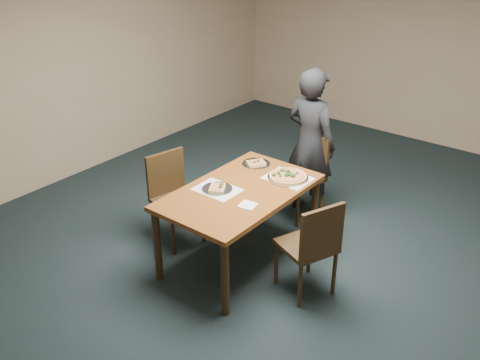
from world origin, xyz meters
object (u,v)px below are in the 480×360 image
Objects in this scene: chair_far at (305,171)px; pizza_pan at (288,176)px; chair_right at (312,244)px; diner at (311,143)px; slice_plate_near at (217,188)px; chair_left at (173,192)px; slice_plate_far at (256,163)px; dining_table at (240,199)px.

pizza_pan is at bearing -57.98° from chair_far.
chair_right is 0.56× the size of diner.
diner is 5.78× the size of slice_plate_near.
slice_plate_near is at bearing -62.68° from chair_right.
chair_far is 0.56× the size of diner.
chair_right is 1.00m from slice_plate_near.
chair_left is 1.16m from pizza_pan.
chair_right reaches higher than pizza_pan.
chair_far is 1.00× the size of chair_left.
chair_far is 0.30m from diner.
slice_plate_near is 0.65m from slice_plate_far.
chair_left reaches higher than slice_plate_far.
slice_plate_near is (0.60, -0.02, 0.25)m from chair_left.
pizza_pan is 1.39× the size of slice_plate_far.
chair_left is 0.65m from slice_plate_near.
chair_right is 1.51m from diner.
chair_left is at bearing -149.88° from pizza_pan.
dining_table is 1.22m from diner.
dining_table is 1.65× the size of chair_far.
chair_far is at bearing 82.48° from slice_plate_near.
chair_far is 1.45m from chair_left.
dining_table is 0.81m from chair_right.
slice_plate_far is (-0.21, -0.68, -0.05)m from diner.
dining_table is at bearing -70.37° from chair_right.
chair_far is 2.35× the size of pizza_pan.
chair_left is 1.55m from diner.
diner reaches higher than chair_left.
pizza_pan is at bearing -108.05° from chair_right.
chair_far is 0.68m from slice_plate_far.
chair_far is 3.25× the size of slice_plate_near.
diner reaches higher than chair_right.
chair_right is at bearing -29.15° from slice_plate_far.
chair_left is (-0.77, -1.24, 0.00)m from chair_far.
dining_table is 1.65× the size of chair_right.
chair_far is 1.41m from chair_right.
chair_left is at bearing -65.36° from chair_right.
chair_left is 3.25× the size of slice_plate_near.
chair_right is (1.56, 0.07, 0.00)m from chair_left.
pizza_pan is (0.21, -0.75, -0.03)m from diner.
chair_right is at bearing -74.74° from chair_left.
diner reaches higher than slice_plate_far.
chair_left reaches higher than pizza_pan.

